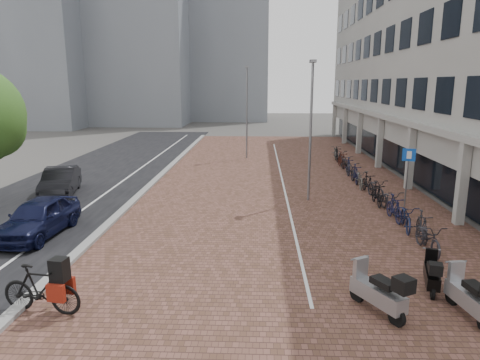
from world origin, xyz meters
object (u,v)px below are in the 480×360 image
Objects in this scene: car_dark at (60,182)px; scooter_back at (470,295)px; hero_bike at (41,288)px; scooter_mid at (432,273)px; scooter_front at (378,290)px; parking_sign at (408,168)px; car_navy at (38,217)px.

car_dark is 18.76m from scooter_back.
hero_bike is 1.20× the size of scooter_back.
scooter_mid is 0.84× the size of scooter_back.
parking_sign is at bearing 38.85° from scooter_front.
parking_sign reaches higher than scooter_back.
parking_sign is (3.75, 9.58, 1.21)m from scooter_front.
car_dark is at bearing 31.03° from hero_bike.
scooter_mid is (9.99, 1.61, -0.13)m from hero_bike.
scooter_mid is at bearing -48.11° from car_dark.
hero_bike is at bearing -118.88° from parking_sign.
scooter_front is at bearing 167.95° from scooter_back.
parking_sign is at bearing 71.69° from scooter_back.
car_navy is at bearing -86.86° from car_dark.
car_navy is 1.92× the size of hero_bike.
scooter_front is at bearing -89.89° from parking_sign.
scooter_back is at bearing -77.95° from parking_sign.
parking_sign is (1.61, 9.70, 1.23)m from scooter_back.
scooter_mid is 1.46m from scooter_back.
parking_sign is (16.65, -1.51, 1.15)m from car_dark.
car_navy is at bearing 125.21° from scooter_front.
car_dark is (-1.89, 5.95, -0.02)m from car_navy.
scooter_mid is (1.80, 1.30, -0.11)m from scooter_front.
car_dark is 17.02m from scooter_front.
car_dark is 17.66m from scooter_mid.
hero_bike is at bearing 172.18° from scooter_back.
scooter_front is 2.14m from scooter_back.
scooter_mid is 8.60m from parking_sign.
car_navy is 2.24× the size of scooter_front.
parking_sign reaches higher than car_navy.
scooter_front is at bearing -21.75° from car_navy.
hero_bike is at bearing 152.38° from scooter_front.
car_dark reaches higher than scooter_front.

